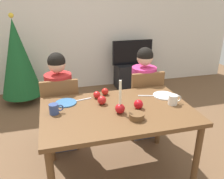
# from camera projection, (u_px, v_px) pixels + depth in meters

# --- Properties ---
(ground_plane) EXTENTS (7.68, 7.68, 0.00)m
(ground_plane) POSITION_uv_depth(u_px,v_px,m) (117.00, 173.00, 2.45)
(ground_plane) COLOR brown
(back_wall) EXTENTS (6.40, 0.10, 2.60)m
(back_wall) POSITION_uv_depth(u_px,v_px,m) (78.00, 20.00, 4.28)
(back_wall) COLOR silver
(back_wall) RESTS_ON ground
(dining_table) EXTENTS (1.40, 0.90, 0.75)m
(dining_table) POSITION_uv_depth(u_px,v_px,m) (117.00, 117.00, 2.20)
(dining_table) COLOR brown
(dining_table) RESTS_ON ground
(chair_left) EXTENTS (0.40, 0.40, 0.90)m
(chair_left) POSITION_uv_depth(u_px,v_px,m) (61.00, 110.00, 2.68)
(chair_left) COLOR brown
(chair_left) RESTS_ON ground
(chair_right) EXTENTS (0.40, 0.40, 0.90)m
(chair_right) POSITION_uv_depth(u_px,v_px,m) (144.00, 100.00, 2.93)
(chair_right) COLOR brown
(chair_right) RESTS_ON ground
(person_left_child) EXTENTS (0.30, 0.30, 1.17)m
(person_left_child) POSITION_uv_depth(u_px,v_px,m) (60.00, 104.00, 2.69)
(person_left_child) COLOR #33384C
(person_left_child) RESTS_ON ground
(person_right_child) EXTENTS (0.30, 0.30, 1.17)m
(person_right_child) POSITION_uv_depth(u_px,v_px,m) (143.00, 95.00, 2.93)
(person_right_child) COLOR #33384C
(person_right_child) RESTS_ON ground
(tv_stand) EXTENTS (0.64, 0.40, 0.48)m
(tv_stand) POSITION_uv_depth(u_px,v_px,m) (132.00, 75.00, 4.65)
(tv_stand) COLOR black
(tv_stand) RESTS_ON ground
(tv) EXTENTS (0.79, 0.05, 0.46)m
(tv) POSITION_uv_depth(u_px,v_px,m) (132.00, 52.00, 4.47)
(tv) COLOR black
(tv) RESTS_ON tv_stand
(christmas_tree) EXTENTS (0.66, 0.66, 1.49)m
(christmas_tree) POSITION_uv_depth(u_px,v_px,m) (18.00, 59.00, 3.79)
(christmas_tree) COLOR brown
(christmas_tree) RESTS_ON ground
(candle_centerpiece) EXTENTS (0.09, 0.09, 0.31)m
(candle_centerpiece) POSITION_uv_depth(u_px,v_px,m) (120.00, 107.00, 2.07)
(candle_centerpiece) COLOR red
(candle_centerpiece) RESTS_ON dining_table
(plate_left) EXTENTS (0.21, 0.21, 0.01)m
(plate_left) POSITION_uv_depth(u_px,v_px,m) (66.00, 103.00, 2.28)
(plate_left) COLOR teal
(plate_left) RESTS_ON dining_table
(plate_right) EXTENTS (0.22, 0.22, 0.01)m
(plate_right) POSITION_uv_depth(u_px,v_px,m) (164.00, 95.00, 2.45)
(plate_right) COLOR silver
(plate_right) RESTS_ON dining_table
(mug_left) EXTENTS (0.13, 0.08, 0.09)m
(mug_left) POSITION_uv_depth(u_px,v_px,m) (54.00, 109.00, 2.07)
(mug_left) COLOR #33477F
(mug_left) RESTS_ON dining_table
(mug_right) EXTENTS (0.13, 0.09, 0.10)m
(mug_right) POSITION_uv_depth(u_px,v_px,m) (173.00, 100.00, 2.25)
(mug_right) COLOR silver
(mug_right) RESTS_ON dining_table
(fork_left) EXTENTS (0.18, 0.05, 0.01)m
(fork_left) POSITION_uv_depth(u_px,v_px,m) (83.00, 100.00, 2.36)
(fork_left) COLOR silver
(fork_left) RESTS_ON dining_table
(fork_right) EXTENTS (0.18, 0.06, 0.01)m
(fork_right) POSITION_uv_depth(u_px,v_px,m) (147.00, 96.00, 2.45)
(fork_right) COLOR silver
(fork_right) RESTS_ON dining_table
(bowl_walnuts) EXTENTS (0.13, 0.13, 0.05)m
(bowl_walnuts) POSITION_uv_depth(u_px,v_px,m) (137.00, 116.00, 1.99)
(bowl_walnuts) COLOR brown
(bowl_walnuts) RESTS_ON dining_table
(apple_near_candle) EXTENTS (0.09, 0.09, 0.09)m
(apple_near_candle) POSITION_uv_depth(u_px,v_px,m) (102.00, 100.00, 2.25)
(apple_near_candle) COLOR #B21B1A
(apple_near_candle) RESTS_ON dining_table
(apple_by_left_plate) EXTENTS (0.09, 0.09, 0.09)m
(apple_by_left_plate) POSITION_uv_depth(u_px,v_px,m) (138.00, 104.00, 2.17)
(apple_by_left_plate) COLOR red
(apple_by_left_plate) RESTS_ON dining_table
(apple_by_right_mug) EXTENTS (0.07, 0.07, 0.07)m
(apple_by_right_mug) POSITION_uv_depth(u_px,v_px,m) (105.00, 91.00, 2.47)
(apple_by_right_mug) COLOR #B31D17
(apple_by_right_mug) RESTS_ON dining_table
(apple_far_edge) EXTENTS (0.07, 0.07, 0.07)m
(apple_far_edge) POSITION_uv_depth(u_px,v_px,m) (97.00, 95.00, 2.39)
(apple_far_edge) COLOR red
(apple_far_edge) RESTS_ON dining_table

